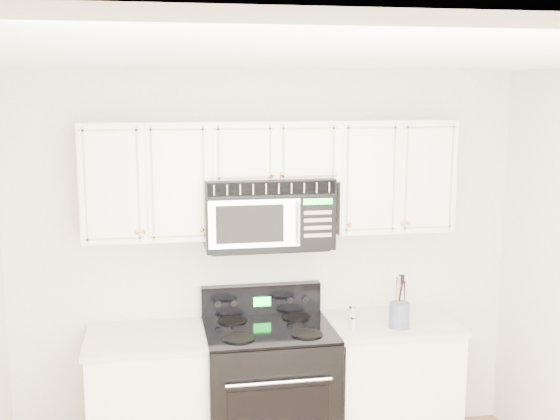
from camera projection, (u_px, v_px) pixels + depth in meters
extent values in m
cube|color=white|center=(336.00, 57.00, 2.95)|extent=(3.50, 3.50, 0.01)
cube|color=white|center=(268.00, 260.00, 4.87)|extent=(3.50, 0.01, 2.60)
cube|color=white|center=(156.00, 405.00, 4.56)|extent=(0.82, 0.63, 0.88)
cube|color=silver|center=(153.00, 338.00, 4.49)|extent=(0.86, 0.65, 0.04)
cube|color=white|center=(390.00, 387.00, 4.85)|extent=(0.82, 0.63, 0.88)
cube|color=silver|center=(392.00, 323.00, 4.77)|extent=(0.86, 0.65, 0.04)
cube|color=black|center=(269.00, 396.00, 4.65)|extent=(0.83, 0.71, 0.92)
cylinder|color=silver|center=(279.00, 383.00, 4.24)|extent=(0.66, 0.02, 0.02)
cube|color=black|center=(269.00, 329.00, 4.58)|extent=(0.83, 0.71, 0.02)
cube|color=black|center=(261.00, 300.00, 4.86)|extent=(0.83, 0.08, 0.22)
cube|color=#09D822|center=(262.00, 302.00, 4.82)|extent=(0.12, 0.00, 0.07)
cube|color=white|center=(145.00, 181.00, 4.46)|extent=(0.80, 0.33, 0.75)
cube|color=white|center=(391.00, 175.00, 4.75)|extent=(0.80, 0.33, 0.75)
cube|color=white|center=(272.00, 151.00, 4.58)|extent=(0.84, 0.33, 0.39)
sphere|color=orange|center=(143.00, 232.00, 4.33)|extent=(0.03, 0.03, 0.03)
sphere|color=orange|center=(202.00, 230.00, 4.39)|extent=(0.03, 0.03, 0.03)
sphere|color=orange|center=(350.00, 225.00, 4.56)|extent=(0.03, 0.03, 0.03)
sphere|color=orange|center=(402.00, 223.00, 4.62)|extent=(0.03, 0.03, 0.03)
sphere|color=orange|center=(273.00, 175.00, 4.41)|extent=(0.03, 0.03, 0.03)
sphere|color=orange|center=(282.00, 174.00, 4.42)|extent=(0.03, 0.03, 0.03)
cylinder|color=#AC2817|center=(280.00, 183.00, 4.43)|extent=(0.00, 0.00, 0.11)
sphere|color=orange|center=(280.00, 193.00, 4.44)|extent=(0.04, 0.04, 0.04)
cube|color=black|center=(267.00, 212.00, 4.60)|extent=(0.83, 0.41, 0.46)
cube|color=#9F9680|center=(272.00, 189.00, 4.37)|extent=(0.81, 0.01, 0.08)
cube|color=silver|center=(255.00, 224.00, 4.38)|extent=(0.58, 0.01, 0.31)
cube|color=black|center=(250.00, 224.00, 4.37)|extent=(0.43, 0.01, 0.24)
cube|color=black|center=(318.00, 222.00, 4.45)|extent=(0.23, 0.01, 0.31)
cube|color=#09D822|center=(318.00, 202.00, 4.42)|extent=(0.19, 0.00, 0.04)
cylinder|color=silver|center=(299.00, 223.00, 4.39)|extent=(0.02, 0.02, 0.26)
cylinder|color=#4D5C71|center=(399.00, 315.00, 4.62)|extent=(0.13, 0.13, 0.17)
cylinder|color=#A17058|center=(405.00, 303.00, 4.61)|extent=(0.01, 0.01, 0.29)
cylinder|color=black|center=(395.00, 300.00, 4.63)|extent=(0.01, 0.01, 0.31)
cylinder|color=#A17058|center=(399.00, 301.00, 4.56)|extent=(0.01, 0.01, 0.33)
cylinder|color=black|center=(405.00, 303.00, 4.61)|extent=(0.01, 0.01, 0.29)
cylinder|color=#A17058|center=(395.00, 300.00, 4.63)|extent=(0.01, 0.01, 0.31)
cylinder|color=black|center=(399.00, 301.00, 4.56)|extent=(0.01, 0.01, 0.33)
cylinder|color=#ADB1C6|center=(352.00, 315.00, 4.74)|extent=(0.04, 0.04, 0.09)
cylinder|color=silver|center=(352.00, 307.00, 4.73)|extent=(0.05, 0.05, 0.02)
cylinder|color=#ADB1C6|center=(353.00, 325.00, 4.56)|extent=(0.04, 0.04, 0.08)
cylinder|color=silver|center=(354.00, 318.00, 4.56)|extent=(0.04, 0.04, 0.01)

